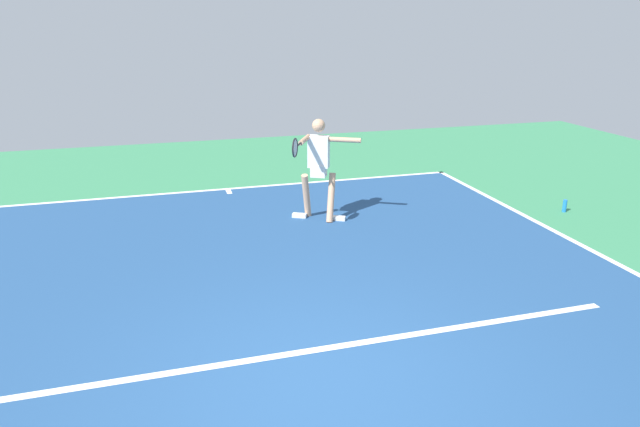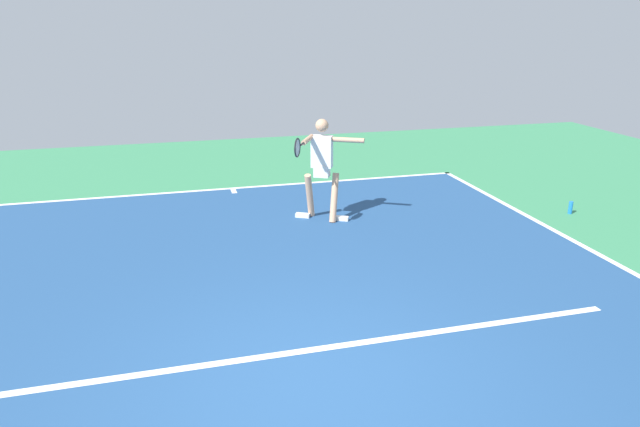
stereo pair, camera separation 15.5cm
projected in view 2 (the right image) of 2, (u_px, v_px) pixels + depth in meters
ground_plane at (317, 389)px, 5.22m from camera, size 23.54×23.54×0.00m
court_surface at (317, 389)px, 5.22m from camera, size 9.57×13.64×0.00m
court_line_baseline_near at (233, 188)px, 11.41m from camera, size 9.57×0.10×0.01m
court_line_service at (301, 351)px, 5.80m from camera, size 7.17×0.10×0.01m
court_line_centre_mark at (234, 191)px, 11.23m from camera, size 0.10×0.30×0.01m
tennis_player at (322, 164)px, 9.32m from camera, size 1.28×1.11×1.72m
water_bottle at (571, 208)px, 9.90m from camera, size 0.07×0.07×0.22m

